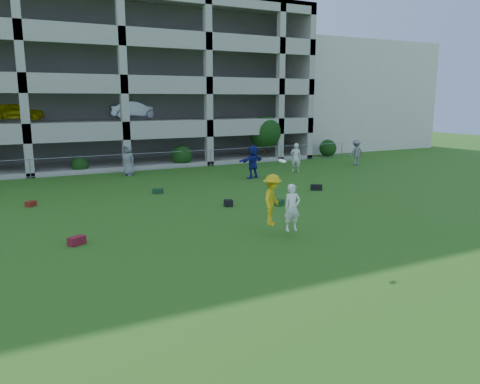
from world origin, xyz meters
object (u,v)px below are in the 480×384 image
bystander_d (253,162)px  parking_garage (98,83)px  bystander_e (296,158)px  crate_d (228,203)px  stucco_building (326,97)px  bystander_c (128,160)px  bystander_f (356,152)px  frisbee_contest (277,201)px

bystander_d → parking_garage: 16.83m
bystander_e → crate_d: (-8.41, -7.17, -0.81)m
stucco_building → crate_d: (-21.57, -21.44, -4.85)m
bystander_c → bystander_e: bystander_c is taller
bystander_c → bystander_f: bystander_c is taller
bystander_d → bystander_e: 3.84m
bystander_e → parking_garage: 17.82m
bystander_c → parking_garage: (0.37, 10.35, 5.04)m
bystander_c → bystander_f: 16.24m
crate_d → bystander_e: bearing=40.5°
stucco_building → bystander_e: bearing=-132.7°
bystander_f → parking_garage: (-15.61, 13.24, 5.08)m
bystander_c → bystander_e: size_ratio=1.02×
stucco_building → bystander_d: 23.04m
bystander_c → bystander_e: 10.84m
bystander_e → bystander_d: bearing=44.9°
crate_d → frisbee_contest: 5.02m
bystander_f → stucco_building: bearing=-115.1°
crate_d → frisbee_contest: (-0.47, -4.88, 1.08)m
bystander_d → frisbee_contest: (-5.15, -11.16, 0.23)m
bystander_e → bystander_f: size_ratio=1.02×
bystander_c → bystander_f: (15.98, -2.90, -0.04)m
stucco_building → bystander_f: stucco_building is taller
bystander_e → frisbee_contest: size_ratio=0.76×
stucco_building → bystander_e: stucco_building is taller
bystander_d → crate_d: bearing=36.9°
bystander_d → bystander_e: bearing=177.0°
stucco_building → bystander_c: stucco_building is taller
stucco_building → bystander_d: stucco_building is taller
bystander_e → frisbee_contest: bearing=85.1°
stucco_building → crate_d: 30.79m
stucco_building → parking_garage: (-23.01, -0.30, 1.01)m
bystander_c → bystander_d: size_ratio=0.97×
bystander_d → bystander_f: 9.63m
stucco_building → bystander_d: bearing=-138.1°
bystander_c → parking_garage: size_ratio=0.06×
stucco_building → bystander_f: bearing=-118.7°
frisbee_contest → crate_d: bearing=84.5°
bystander_f → frisbee_contest: size_ratio=0.74×
stucco_building → bystander_d: size_ratio=7.97×
stucco_building → parking_garage: 23.03m
bystander_f → frisbee_contest: frisbee_contest is taller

